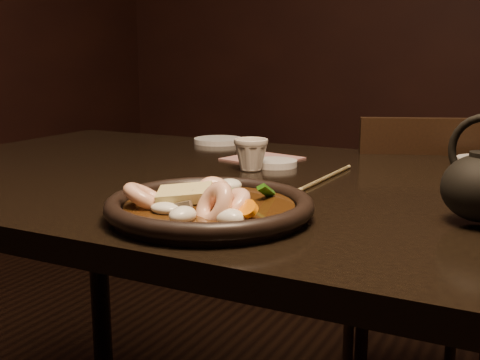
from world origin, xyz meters
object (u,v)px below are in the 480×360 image
at_px(chair, 421,256).
at_px(plate, 210,207).
at_px(tea_cup, 251,154).
at_px(table, 255,218).

bearing_deg(chair, plate, 56.97).
relative_size(chair, tea_cup, 11.81).
bearing_deg(tea_cup, plate, -73.26).
height_order(table, tea_cup, tea_cup).
distance_m(table, chair, 0.65).
distance_m(chair, plate, 0.92).
height_order(plate, tea_cup, tea_cup).
height_order(chair, plate, chair).
xyz_separation_m(table, tea_cup, (-0.05, 0.08, 0.11)).
bearing_deg(table, plate, -77.72).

